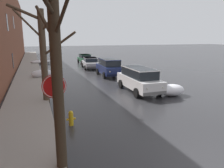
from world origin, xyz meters
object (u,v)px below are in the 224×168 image
at_px(bare_tree_at_the_corner, 55,70).
at_px(fire_hydrant, 71,118).
at_px(stop_sign_at_corner, 55,95).
at_px(suv_darkblue_parked_kerbside_close, 109,67).
at_px(bare_tree_second_along_sidewalk, 43,52).
at_px(suv_white_approaching_near_lane, 139,79).
at_px(sedan_silver_parked_kerbside_mid, 91,63).
at_px(sedan_green_parked_far_down_block, 85,59).

xyz_separation_m(bare_tree_at_the_corner, fire_hydrant, (0.87, 3.27, -2.77)).
relative_size(bare_tree_at_the_corner, stop_sign_at_corner, 2.12).
bearing_deg(suv_darkblue_parked_kerbside_close, bare_tree_second_along_sidewalk, -133.78).
relative_size(suv_white_approaching_near_lane, stop_sign_at_corner, 1.68).
height_order(suv_darkblue_parked_kerbside_close, fire_hydrant, suv_darkblue_parked_kerbside_close).
height_order(bare_tree_at_the_corner, stop_sign_at_corner, bare_tree_at_the_corner).
distance_m(bare_tree_second_along_sidewalk, stop_sign_at_corner, 6.87).
bearing_deg(sedan_silver_parked_kerbside_mid, suv_white_approaching_near_lane, -88.90).
distance_m(suv_white_approaching_near_lane, sedan_silver_parked_kerbside_mid, 13.18).
bearing_deg(suv_white_approaching_near_lane, bare_tree_at_the_corner, -131.30).
relative_size(bare_tree_second_along_sidewalk, suv_darkblue_parked_kerbside_close, 1.31).
height_order(bare_tree_at_the_corner, sedan_green_parked_far_down_block, bare_tree_at_the_corner).
relative_size(bare_tree_at_the_corner, sedan_silver_parked_kerbside_mid, 1.35).
distance_m(bare_tree_second_along_sidewalk, sedan_green_parked_far_down_block, 20.37).
relative_size(bare_tree_second_along_sidewalk, fire_hydrant, 8.37).
height_order(bare_tree_at_the_corner, suv_white_approaching_near_lane, bare_tree_at_the_corner).
relative_size(bare_tree_second_along_sidewalk, sedan_silver_parked_kerbside_mid, 1.31).
xyz_separation_m(suv_darkblue_parked_kerbside_close, sedan_silver_parked_kerbside_mid, (-0.39, 6.22, -0.23)).
xyz_separation_m(bare_tree_second_along_sidewalk, suv_darkblue_parked_kerbside_close, (6.88, 7.18, -2.15)).
relative_size(bare_tree_at_the_corner, fire_hydrant, 8.68).
bearing_deg(stop_sign_at_corner, bare_tree_second_along_sidewalk, 89.81).
height_order(suv_white_approaching_near_lane, sedan_silver_parked_kerbside_mid, suv_white_approaching_near_lane).
height_order(sedan_silver_parked_kerbside_mid, fire_hydrant, sedan_silver_parked_kerbside_mid).
bearing_deg(sedan_silver_parked_kerbside_mid, stop_sign_at_corner, -107.88).
xyz_separation_m(suv_white_approaching_near_lane, stop_sign_at_corner, (-6.77, -7.04, 1.27)).
bearing_deg(fire_hydrant, suv_white_approaching_near_lane, 36.95).
distance_m(sedan_green_parked_far_down_block, stop_sign_at_corner, 26.76).
bearing_deg(suv_darkblue_parked_kerbside_close, stop_sign_at_corner, -116.27).
distance_m(suv_darkblue_parked_kerbside_close, stop_sign_at_corner, 15.66).
distance_m(suv_darkblue_parked_kerbside_close, sedan_green_parked_far_down_block, 11.76).
bearing_deg(bare_tree_second_along_sidewalk, sedan_green_parked_far_down_block, 69.48).
distance_m(suv_white_approaching_near_lane, sedan_green_parked_far_down_block, 18.72).
relative_size(bare_tree_at_the_corner, sedan_green_parked_far_down_block, 1.49).
height_order(bare_tree_at_the_corner, bare_tree_second_along_sidewalk, bare_tree_at_the_corner).
bearing_deg(bare_tree_second_along_sidewalk, fire_hydrant, -78.45).
bearing_deg(stop_sign_at_corner, suv_darkblue_parked_kerbside_close, 63.73).
xyz_separation_m(bare_tree_second_along_sidewalk, suv_white_approaching_near_lane, (6.75, 0.23, -2.15)).
distance_m(suv_white_approaching_near_lane, fire_hydrant, 7.40).
height_order(suv_white_approaching_near_lane, suv_darkblue_parked_kerbside_close, same).
height_order(bare_tree_second_along_sidewalk, suv_darkblue_parked_kerbside_close, bare_tree_second_along_sidewalk).
xyz_separation_m(bare_tree_at_the_corner, stop_sign_at_corner, (-0.01, 0.66, -0.87)).
bearing_deg(sedan_green_parked_far_down_block, bare_tree_at_the_corner, -105.05).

